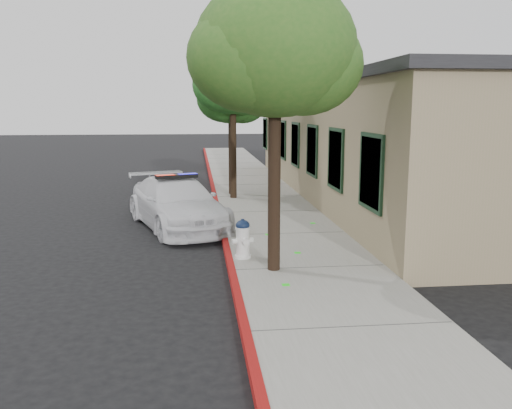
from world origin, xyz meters
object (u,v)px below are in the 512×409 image
(fire_hydrant, at_px, (243,238))
(street_tree_mid, at_px, (233,84))
(clapboard_building, at_px, (394,141))
(street_tree_near, at_px, (275,55))
(police_car, at_px, (177,203))
(street_tree_far, at_px, (232,97))

(fire_hydrant, distance_m, street_tree_mid, 8.68)
(clapboard_building, distance_m, street_tree_near, 10.98)
(police_car, distance_m, street_tree_far, 6.08)
(fire_hydrant, relative_size, street_tree_far, 0.18)
(street_tree_mid, bearing_deg, street_tree_far, 88.30)
(police_car, bearing_deg, street_tree_mid, 46.85)
(street_tree_mid, relative_size, street_tree_far, 1.12)
(street_tree_near, distance_m, street_tree_mid, 8.81)
(police_car, xyz_separation_m, street_tree_near, (2.05, -4.72, 3.59))
(clapboard_building, distance_m, police_car, 9.08)
(street_tree_mid, xyz_separation_m, street_tree_far, (0.03, 0.84, -0.45))
(clapboard_building, bearing_deg, street_tree_near, -122.60)
(street_tree_mid, bearing_deg, fire_hydrant, -92.56)
(street_tree_mid, bearing_deg, street_tree_near, -88.76)
(clapboard_building, bearing_deg, street_tree_mid, -177.57)
(street_tree_mid, height_order, street_tree_far, street_tree_mid)
(fire_hydrant, height_order, street_tree_far, street_tree_far)
(clapboard_building, xyz_separation_m, fire_hydrant, (-6.34, -8.15, -1.55))
(street_tree_mid, bearing_deg, police_car, -114.47)
(fire_hydrant, distance_m, street_tree_far, 9.29)
(clapboard_building, relative_size, street_tree_mid, 3.93)
(clapboard_building, relative_size, street_tree_near, 3.76)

